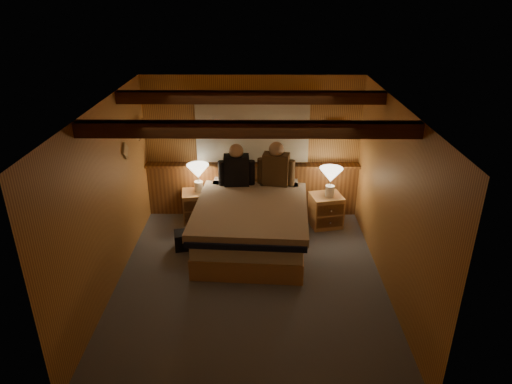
{
  "coord_description": "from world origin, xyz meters",
  "views": [
    {
      "loc": [
        0.12,
        -5.18,
        3.66
      ],
      "look_at": [
        0.07,
        0.4,
        1.14
      ],
      "focal_mm": 32.0,
      "sensor_mm": 36.0,
      "label": 1
    }
  ],
  "objects_px": {
    "lamp_left": "(198,173)",
    "lamp_right": "(331,177)",
    "nightstand_left": "(197,206)",
    "bed": "(252,224)",
    "nightstand_right": "(326,210)",
    "person_right": "(276,167)",
    "person_left": "(236,168)",
    "duffel_bag": "(189,239)"
  },
  "relations": [
    {
      "from": "bed",
      "to": "nightstand_right",
      "type": "distance_m",
      "value": 1.39
    },
    {
      "from": "bed",
      "to": "person_right",
      "type": "distance_m",
      "value": 1.05
    },
    {
      "from": "lamp_right",
      "to": "duffel_bag",
      "type": "xyz_separation_m",
      "value": [
        -2.21,
        -0.71,
        -0.75
      ]
    },
    {
      "from": "bed",
      "to": "nightstand_left",
      "type": "height_order",
      "value": "bed"
    },
    {
      "from": "nightstand_left",
      "to": "lamp_left",
      "type": "height_order",
      "value": "lamp_left"
    },
    {
      "from": "nightstand_right",
      "to": "lamp_left",
      "type": "relative_size",
      "value": 1.2
    },
    {
      "from": "nightstand_right",
      "to": "person_right",
      "type": "xyz_separation_m",
      "value": [
        -0.84,
        0.07,
        0.74
      ]
    },
    {
      "from": "lamp_left",
      "to": "person_left",
      "type": "bearing_deg",
      "value": -12.7
    },
    {
      "from": "lamp_left",
      "to": "lamp_right",
      "type": "distance_m",
      "value": 2.17
    },
    {
      "from": "nightstand_left",
      "to": "lamp_right",
      "type": "height_order",
      "value": "lamp_right"
    },
    {
      "from": "lamp_right",
      "to": "person_right",
      "type": "xyz_separation_m",
      "value": [
        -0.88,
        0.1,
        0.13
      ]
    },
    {
      "from": "lamp_left",
      "to": "person_left",
      "type": "height_order",
      "value": "person_left"
    },
    {
      "from": "person_left",
      "to": "duffel_bag",
      "type": "height_order",
      "value": "person_left"
    },
    {
      "from": "nightstand_left",
      "to": "duffel_bag",
      "type": "distance_m",
      "value": 0.91
    },
    {
      "from": "nightstand_left",
      "to": "nightstand_right",
      "type": "xyz_separation_m",
      "value": [
        2.16,
        -0.16,
        0.01
      ]
    },
    {
      "from": "lamp_left",
      "to": "bed",
      "type": "bearing_deg",
      "value": -43.53
    },
    {
      "from": "lamp_right",
      "to": "duffel_bag",
      "type": "bearing_deg",
      "value": -162.15
    },
    {
      "from": "person_right",
      "to": "duffel_bag",
      "type": "height_order",
      "value": "person_right"
    },
    {
      "from": "bed",
      "to": "person_right",
      "type": "relative_size",
      "value": 2.96
    },
    {
      "from": "bed",
      "to": "lamp_right",
      "type": "distance_m",
      "value": 1.5
    },
    {
      "from": "person_left",
      "to": "duffel_bag",
      "type": "relative_size",
      "value": 1.47
    },
    {
      "from": "lamp_left",
      "to": "person_left",
      "type": "relative_size",
      "value": 0.67
    },
    {
      "from": "lamp_left",
      "to": "person_left",
      "type": "xyz_separation_m",
      "value": [
        0.64,
        -0.15,
        0.14
      ]
    },
    {
      "from": "nightstand_left",
      "to": "person_right",
      "type": "xyz_separation_m",
      "value": [
        1.32,
        -0.1,
        0.75
      ]
    },
    {
      "from": "bed",
      "to": "person_right",
      "type": "height_order",
      "value": "person_right"
    },
    {
      "from": "bed",
      "to": "nightstand_left",
      "type": "bearing_deg",
      "value": 142.18
    },
    {
      "from": "person_left",
      "to": "lamp_left",
      "type": "bearing_deg",
      "value": 163.94
    },
    {
      "from": "person_right",
      "to": "bed",
      "type": "bearing_deg",
      "value": -106.54
    },
    {
      "from": "nightstand_left",
      "to": "lamp_left",
      "type": "bearing_deg",
      "value": 19.39
    },
    {
      "from": "duffel_bag",
      "to": "lamp_right",
      "type": "bearing_deg",
      "value": 6.02
    },
    {
      "from": "nightstand_left",
      "to": "lamp_left",
      "type": "relative_size",
      "value": 1.11
    },
    {
      "from": "duffel_bag",
      "to": "person_right",
      "type": "bearing_deg",
      "value": 19.31
    },
    {
      "from": "bed",
      "to": "nightstand_right",
      "type": "xyz_separation_m",
      "value": [
        1.22,
        0.66,
        -0.1
      ]
    },
    {
      "from": "lamp_right",
      "to": "person_right",
      "type": "relative_size",
      "value": 0.66
    },
    {
      "from": "lamp_left",
      "to": "duffel_bag",
      "type": "relative_size",
      "value": 0.98
    },
    {
      "from": "lamp_left",
      "to": "duffel_bag",
      "type": "distance_m",
      "value": 1.18
    },
    {
      "from": "duffel_bag",
      "to": "lamp_left",
      "type": "bearing_deg",
      "value": 74.7
    },
    {
      "from": "bed",
      "to": "lamp_left",
      "type": "height_order",
      "value": "lamp_left"
    },
    {
      "from": "bed",
      "to": "nightstand_left",
      "type": "relative_size",
      "value": 4.12
    },
    {
      "from": "bed",
      "to": "nightstand_right",
      "type": "height_order",
      "value": "bed"
    },
    {
      "from": "nightstand_left",
      "to": "lamp_right",
      "type": "xyz_separation_m",
      "value": [
        2.2,
        -0.19,
        0.63
      ]
    },
    {
      "from": "lamp_left",
      "to": "lamp_right",
      "type": "bearing_deg",
      "value": -5.67
    }
  ]
}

